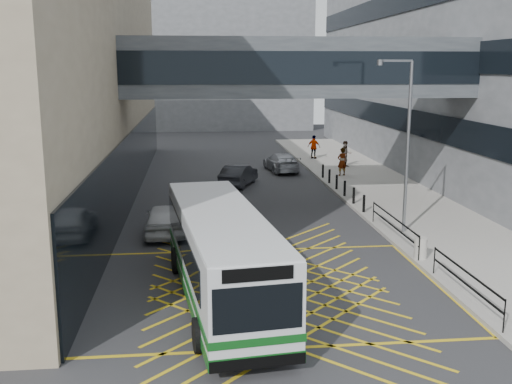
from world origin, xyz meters
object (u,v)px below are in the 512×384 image
object	(u,v)px
pedestrian_a	(342,162)
street_lamp	(405,136)
bus	(221,253)
car_dark	(239,175)
litter_bin	(421,248)
car_silver	(281,161)
car_white	(165,219)
pedestrian_c	(314,147)
pedestrian_b	(346,154)

from	to	relation	value
pedestrian_a	street_lamp	bearing A→B (deg)	66.90
bus	street_lamp	xyz separation A→B (m)	(8.50, 6.88, 2.94)
car_dark	litter_bin	bearing A→B (deg)	131.31
car_silver	pedestrian_a	world-z (taller)	pedestrian_a
car_white	car_dark	bearing A→B (deg)	-109.90
street_lamp	pedestrian_a	distance (m)	14.94
car_white	pedestrian_a	world-z (taller)	pedestrian_a
street_lamp	pedestrian_c	xyz separation A→B (m)	(0.50, 22.45, -3.42)
car_dark	pedestrian_a	distance (m)	7.65
car_dark	litter_bin	world-z (taller)	car_dark
pedestrian_c	pedestrian_a	bearing A→B (deg)	130.22
street_lamp	pedestrian_a	xyz separation A→B (m)	(0.88, 14.52, -3.42)
bus	pedestrian_a	world-z (taller)	bus
car_white	pedestrian_a	size ratio (longest dim) A/B	2.38
bus	car_dark	size ratio (longest dim) A/B	2.46
pedestrian_a	pedestrian_c	world-z (taller)	pedestrian_a
car_silver	pedestrian_b	distance (m)	5.03
car_dark	street_lamp	world-z (taller)	street_lamp
car_silver	car_dark	bearing A→B (deg)	49.20
bus	pedestrian_c	xyz separation A→B (m)	(9.00, 29.33, -0.49)
car_white	litter_bin	distance (m)	11.40
street_lamp	litter_bin	world-z (taller)	street_lamp
car_silver	pedestrian_b	xyz separation A→B (m)	(4.98, 0.60, 0.40)
pedestrian_b	pedestrian_c	bearing A→B (deg)	106.07
car_silver	pedestrian_a	size ratio (longest dim) A/B	2.43
car_silver	pedestrian_a	xyz separation A→B (m)	(3.79, -3.06, 0.39)
car_silver	pedestrian_c	size ratio (longest dim) A/B	2.45
car_dark	car_silver	distance (m)	6.27
pedestrian_c	street_lamp	bearing A→B (deg)	126.24
car_dark	pedestrian_c	distance (m)	12.22
pedestrian_a	pedestrian_c	bearing A→B (deg)	-106.95
car_dark	litter_bin	distance (m)	17.33
bus	pedestrian_c	size ratio (longest dim) A/B	5.70
car_silver	pedestrian_b	world-z (taller)	pedestrian_b
street_lamp	litter_bin	distance (m)	5.55
pedestrian_c	pedestrian_b	bearing A→B (deg)	147.70
pedestrian_c	car_dark	bearing A→B (deg)	92.76
car_dark	pedestrian_c	xyz separation A→B (m)	(6.96, 10.03, 0.42)
street_lamp	pedestrian_b	xyz separation A→B (m)	(2.07, 18.18, -3.41)
car_white	litter_bin	xyz separation A→B (m)	(10.17, -5.14, -0.14)
pedestrian_b	car_silver	bearing A→B (deg)	-177.27
car_white	street_lamp	world-z (taller)	street_lamp
car_dark	street_lamp	distance (m)	14.51
litter_bin	pedestrian_c	world-z (taller)	pedestrian_c
car_dark	pedestrian_c	size ratio (longest dim) A/B	2.32
pedestrian_b	pedestrian_c	xyz separation A→B (m)	(-1.57, 4.27, -0.01)
street_lamp	car_dark	bearing A→B (deg)	107.46
pedestrian_c	car_white	bearing A→B (deg)	99.63
car_dark	pedestrian_c	bearing A→B (deg)	-103.47
litter_bin	pedestrian_a	bearing A→B (deg)	85.62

